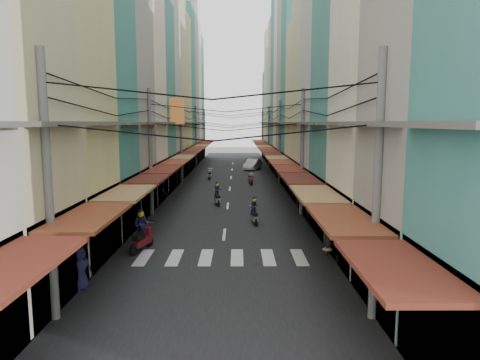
{
  "coord_description": "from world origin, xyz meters",
  "views": [
    {
      "loc": [
        0.74,
        -24.57,
        6.05
      ],
      "look_at": [
        0.88,
        3.52,
        2.25
      ],
      "focal_mm": 32.0,
      "sensor_mm": 36.0,
      "label": 1
    }
  ],
  "objects_px": {
    "market_umbrella": "(351,195)",
    "bicycle": "(368,239)",
    "white_car": "(253,170)",
    "traffic_sign": "(337,205)"
  },
  "relations": [
    {
      "from": "white_car",
      "to": "market_umbrella",
      "type": "distance_m",
      "value": 33.09
    },
    {
      "from": "bicycle",
      "to": "market_umbrella",
      "type": "distance_m",
      "value": 2.5
    },
    {
      "from": "bicycle",
      "to": "market_umbrella",
      "type": "relative_size",
      "value": 0.64
    },
    {
      "from": "white_car",
      "to": "bicycle",
      "type": "bearing_deg",
      "value": -63.85
    },
    {
      "from": "market_umbrella",
      "to": "bicycle",
      "type": "bearing_deg",
      "value": -6.94
    },
    {
      "from": "white_car",
      "to": "market_umbrella",
      "type": "xyz_separation_m",
      "value": [
        3.94,
        -32.77,
        2.32
      ]
    },
    {
      "from": "market_umbrella",
      "to": "traffic_sign",
      "type": "distance_m",
      "value": 2.27
    },
    {
      "from": "white_car",
      "to": "bicycle",
      "type": "relative_size",
      "value": 2.84
    },
    {
      "from": "white_car",
      "to": "bicycle",
      "type": "xyz_separation_m",
      "value": [
        4.85,
        -32.88,
        0.0
      ]
    },
    {
      "from": "white_car",
      "to": "traffic_sign",
      "type": "bearing_deg",
      "value": -67.7
    }
  ]
}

